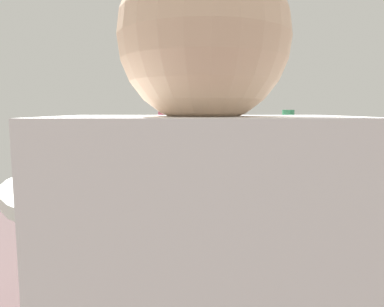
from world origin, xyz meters
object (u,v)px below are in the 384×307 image
Objects in this scene: dish_noodles at (192,183)px; tea_cup_side at (111,200)px; diner_left at (188,155)px; tea_cup_near at (206,150)px; dish_eggplant at (69,191)px; rice_bowl at (137,155)px; round_dining_table at (191,207)px; dish_stirfry at (321,173)px; tea_cup_far at (365,183)px; green_bottle at (287,165)px; stool_for_diner_left at (188,239)px; soup_bowl at (245,155)px.

dish_noodles is 3.20× the size of tea_cup_side.
tea_cup_near is at bearing 71.28° from diner_left.
tea_cup_near is (-0.79, -0.51, 0.01)m from dish_eggplant.
rice_bowl is 1.15× the size of dish_noodles.
round_dining_table is 4.98× the size of dish_noodles.
round_dining_table is 1.63× the size of diner_left.
rice_bowl reaches higher than dish_eggplant.
round_dining_table is 0.56m from tea_cup_side.
round_dining_table is 0.47m from dish_stirfry.
tea_cup_far is at bearing 79.26° from diner_left.
tea_cup_side is at bearing 43.43° from tea_cup_near.
dish_stirfry is at bearing -116.73° from tea_cup_far.
tea_cup_side is at bearing 100.67° from dish_eggplant.
tea_cup_side is at bearing -17.37° from tea_cup_far.
dish_eggplant is 0.57m from green_bottle.
dish_noodles reaches higher than round_dining_table.
tea_cup_far reaches higher than stool_for_diner_left.
dish_eggplant is at bearing 43.31° from stool_for_diner_left.
tea_cup_far reaches higher than tea_cup_near.
stool_for_diner_left is (-0.12, -0.36, -0.60)m from tea_cup_near.
stool_for_diner_left is at bearing -121.68° from dish_noodles.
round_dining_table is 15.81× the size of tea_cup_near.
dish_eggplant is (0.46, 0.13, 0.14)m from round_dining_table.
green_bottle reaches higher than tea_cup_near.
soup_bowl reaches higher than stool_for_diner_left.
dish_noodles is at bearing 165.25° from dish_eggplant.
diner_left is at bearing -121.68° from dish_noodles.
soup_bowl is 0.86m from stool_for_diner_left.
tea_cup_far reaches higher than tea_cup_side.
stool_for_diner_left is (-0.54, -0.46, -0.62)m from rice_bowl.
soup_bowl is 0.87m from dish_eggplant.
diner_left is (-0.00, 0.00, 0.53)m from stool_for_diner_left.
tea_cup_near is at bearing -147.48° from dish_eggplant.
diner_left is at bearing -100.74° from tea_cup_far.
dish_eggplant is 0.28× the size of diner_left.
tea_cup_side reaches higher than round_dining_table.
soup_bowl is at bearing -162.98° from dish_eggplant.
rice_bowl is 4.21× the size of tea_cup_far.
rice_bowl reaches higher than round_dining_table.
dish_noodles is 1.09× the size of green_bottle.
dish_noodles reaches higher than stool_for_diner_left.
rice_bowl is 0.38× the size of diner_left.
round_dining_table is 5.41× the size of green_bottle.
tea_cup_side is at bearing 1.76° from dish_stirfry.
dish_eggplant is 1.39m from stool_for_diner_left.
green_bottle is at bearing 57.13° from soup_bowl.
tea_cup_far is 0.09× the size of diner_left.
dish_eggplant is 0.92× the size of green_bottle.
dish_eggplant is at bearing 46.95° from rice_bowl.
rice_bowl reaches higher than stool_for_diner_left.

